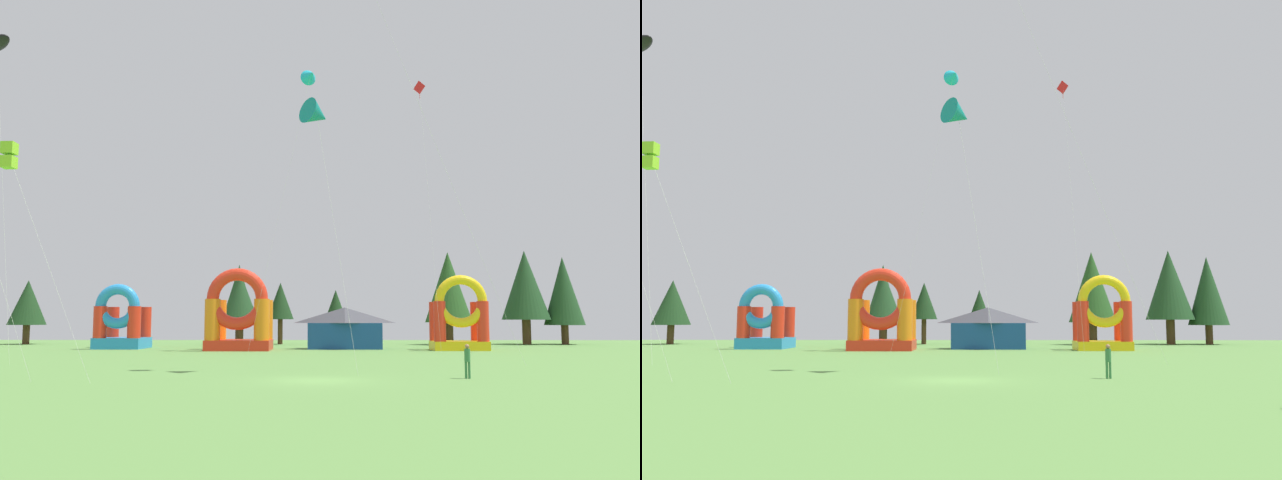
# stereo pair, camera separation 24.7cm
# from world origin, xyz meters

# --- Properties ---
(ground_plane) EXTENTS (120.00, 120.00, 0.00)m
(ground_plane) POSITION_xyz_m (0.00, 0.00, 0.00)
(ground_plane) COLOR #5B8C42
(kite_red_diamond) EXTENTS (0.97, 6.60, 25.43)m
(kite_red_diamond) POSITION_xyz_m (9.40, 31.61, 24.60)
(kite_red_diamond) COLOR red
(kite_red_diamond) RESTS_ON ground_plane
(kite_cyan_delta) EXTENTS (6.21, 2.88, 26.07)m
(kite_cyan_delta) POSITION_xyz_m (-1.14, 28.99, 25.30)
(kite_cyan_delta) COLOR #19B7CC
(kite_cyan_delta) RESTS_ON ground_plane
(kite_teal_delta) EXTENTS (3.25, 3.66, 15.12)m
(kite_teal_delta) POSITION_xyz_m (-0.08, 5.44, 14.23)
(kite_teal_delta) COLOR #0C7F7A
(kite_teal_delta) RESTS_ON ground_plane
(kite_lime_box) EXTENTS (4.52, 0.61, 10.85)m
(kite_lime_box) POSITION_xyz_m (-14.02, -1.50, 10.23)
(kite_lime_box) COLOR #8CD826
(kite_lime_box) RESTS_ON ground_plane
(person_near_camera) EXTENTS (0.31, 0.31, 1.62)m
(person_near_camera) POSITION_xyz_m (7.18, 1.22, 0.96)
(person_near_camera) COLOR #33723F
(person_near_camera) RESTS_ON ground_plane
(inflatable_orange_dome) EXTENTS (4.46, 4.96, 6.10)m
(inflatable_orange_dome) POSITION_xyz_m (-19.35, 33.37, 2.19)
(inflatable_orange_dome) COLOR #268CD8
(inflatable_orange_dome) RESTS_ON ground_plane
(inflatable_blue_arch) EXTENTS (4.92, 3.83, 6.75)m
(inflatable_blue_arch) POSITION_xyz_m (12.39, 30.29, 2.61)
(inflatable_blue_arch) COLOR yellow
(inflatable_blue_arch) RESTS_ON ground_plane
(inflatable_yellow_castle) EXTENTS (5.78, 4.97, 7.33)m
(inflatable_yellow_castle) POSITION_xyz_m (-7.60, 29.82, 2.76)
(inflatable_yellow_castle) COLOR red
(inflatable_yellow_castle) RESTS_ON ground_plane
(festival_tent) EXTENTS (6.93, 3.51, 3.91)m
(festival_tent) POSITION_xyz_m (2.04, 33.26, 1.95)
(festival_tent) COLOR #19478C
(festival_tent) RESTS_ON ground_plane
(tree_row_0) EXTENTS (4.21, 4.21, 7.18)m
(tree_row_0) POSITION_xyz_m (-33.46, 44.47, 4.62)
(tree_row_0) COLOR #4C331E
(tree_row_0) RESTS_ON ground_plane
(tree_row_1) EXTENTS (4.02, 4.02, 8.92)m
(tree_row_1) POSITION_xyz_m (-9.59, 44.60, 5.51)
(tree_row_1) COLOR #4C331E
(tree_row_1) RESTS_ON ground_plane
(tree_row_2) EXTENTS (4.30, 4.30, 7.87)m
(tree_row_2) POSITION_xyz_m (-9.28, 43.40, 5.05)
(tree_row_2) COLOR #4C331E
(tree_row_2) RESTS_ON ground_plane
(tree_row_3) EXTENTS (3.04, 3.04, 6.92)m
(tree_row_3) POSITION_xyz_m (-4.95, 45.07, 4.77)
(tree_row_3) COLOR #4C331E
(tree_row_3) RESTS_ON ground_plane
(tree_row_4) EXTENTS (2.93, 2.93, 6.06)m
(tree_row_4) POSITION_xyz_m (1.31, 44.71, 3.98)
(tree_row_4) COLOR #4C331E
(tree_row_4) RESTS_ON ground_plane
(tree_row_5) EXTENTS (5.19, 5.19, 10.22)m
(tree_row_5) POSITION_xyz_m (13.76, 43.62, 6.28)
(tree_row_5) COLOR #4C331E
(tree_row_5) RESTS_ON ground_plane
(tree_row_6) EXTENTS (5.33, 5.33, 10.49)m
(tree_row_6) POSITION_xyz_m (22.61, 44.80, 6.55)
(tree_row_6) COLOR #4C331E
(tree_row_6) RESTS_ON ground_plane
(tree_row_7) EXTENTS (4.43, 4.43, 9.79)m
(tree_row_7) POSITION_xyz_m (26.90, 44.92, 5.92)
(tree_row_7) COLOR #4C331E
(tree_row_7) RESTS_ON ground_plane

